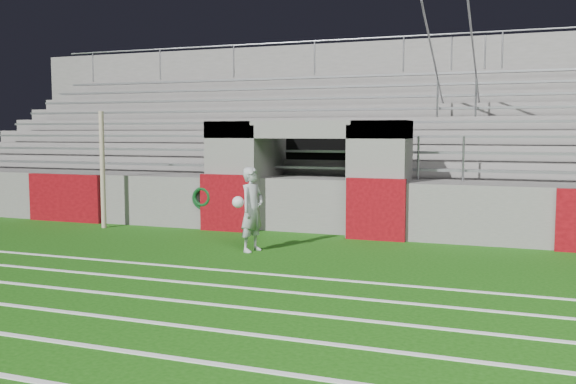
% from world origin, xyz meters
% --- Properties ---
extents(ground, '(90.00, 90.00, 0.00)m').
position_xyz_m(ground, '(0.00, 0.00, 0.00)').
color(ground, '#174D0C').
rests_on(ground, ground).
extents(field_post, '(0.12, 0.12, 2.85)m').
position_xyz_m(field_post, '(-4.86, 2.39, 1.42)').
color(field_post, tan).
rests_on(field_post, ground).
extents(field_markings, '(28.00, 8.09, 0.01)m').
position_xyz_m(field_markings, '(0.00, -5.00, 0.01)').
color(field_markings, white).
rests_on(field_markings, ground).
extents(stadium_structure, '(26.00, 8.48, 5.42)m').
position_xyz_m(stadium_structure, '(0.00, 7.97, 1.49)').
color(stadium_structure, '#625F5D').
rests_on(stadium_structure, ground).
extents(goalkeeper_with_ball, '(0.62, 0.68, 1.66)m').
position_xyz_m(goalkeeper_with_ball, '(-0.18, 0.80, 0.84)').
color(goalkeeper_with_ball, '#A4A9AD').
rests_on(goalkeeper_with_ball, ground).
extents(hose_coil, '(0.57, 0.15, 0.57)m').
position_xyz_m(hose_coil, '(-2.42, 2.93, 0.78)').
color(hose_coil, '#0C3E1A').
rests_on(hose_coil, ground).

